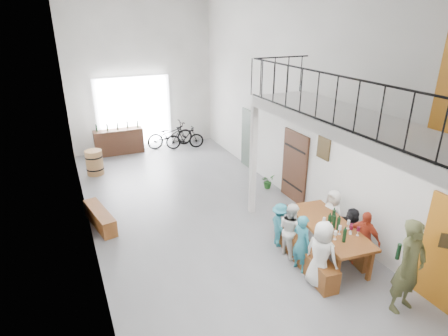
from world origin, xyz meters
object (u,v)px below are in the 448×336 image
bench_inner (304,254)px  bicycle_near (170,135)px  side_bench (100,218)px  host_standing (409,267)px  tasting_table (329,229)px  oak_barrel (94,162)px  serving_counter (119,142)px

bench_inner → bicycle_near: 8.53m
side_bench → host_standing: (4.56, -5.19, 0.67)m
tasting_table → bench_inner: size_ratio=1.08×
oak_barrel → serving_counter: size_ratio=0.46×
bicycle_near → tasting_table: bearing=-179.7°
oak_barrel → host_standing: bearing=-63.7°
serving_counter → bicycle_near: bearing=-0.7°
host_standing → oak_barrel: bearing=109.4°
oak_barrel → bicycle_near: bearing=28.4°
bench_inner → host_standing: 2.09m
tasting_table → bicycle_near: size_ratio=1.20×
bench_inner → bicycle_near: bicycle_near is taller
serving_counter → bicycle_near: 1.98m
side_bench → bicycle_near: 6.13m
bench_inner → oak_barrel: (-3.44, 6.86, 0.17)m
tasting_table → serving_counter: bearing=115.7°
tasting_table → side_bench: (-4.32, 3.39, -0.49)m
side_bench → oak_barrel: 3.48m
tasting_table → side_bench: 5.51m
tasting_table → oak_barrel: 7.95m
bench_inner → side_bench: bench_inner is taller
host_standing → bench_inner: bearing=108.1°
side_bench → host_standing: bearing=-48.7°
tasting_table → bench_inner: tasting_table is taller
host_standing → bicycle_near: host_standing is taller
serving_counter → oak_barrel: bearing=-121.9°
oak_barrel → host_standing: (4.28, -8.65, 0.48)m
tasting_table → side_bench: tasting_table is taller
host_standing → bicycle_near: (-1.20, 10.32, -0.39)m
side_bench → bicycle_near: size_ratio=0.81×
tasting_table → serving_counter: serving_counter is taller
tasting_table → oak_barrel: size_ratio=2.76×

